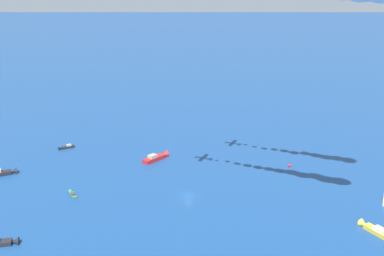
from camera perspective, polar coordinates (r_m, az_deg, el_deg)
ground_plane at (r=140.44m, az=-0.44°, el=-8.49°), size 2000.00×2000.00×0.00m
motorboat_near_centre at (r=145.17m, az=-14.78°, el=-8.02°), size 4.07×5.35×1.58m
motorboat_far_port at (r=167.81m, az=-4.44°, el=-3.70°), size 11.40×5.22×3.21m
motorboat_inshore at (r=167.20m, az=-22.63°, el=-5.21°), size 9.48×7.87×2.87m
motorboat_trailing at (r=185.25m, az=-15.57°, el=-2.34°), size 6.29×4.51×1.83m
motorboat_ahead at (r=130.61m, az=21.78°, el=-11.69°), size 6.76×8.80×2.60m
motorboat_mid_cluster at (r=125.38m, az=-22.76°, el=-13.11°), size 7.35×8.31×2.57m
marker_buoy at (r=164.98m, az=12.16°, el=-4.63°), size 1.10×1.10×2.10m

